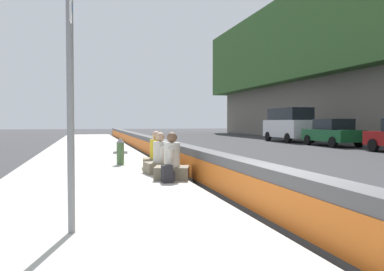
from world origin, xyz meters
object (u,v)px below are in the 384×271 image
backpack (167,174)px  parked_car_midline (289,124)px  route_sign_post (70,68)px  parked_car_fourth (332,132)px  fire_hydrant (120,151)px  seated_person_rear (156,157)px  seated_person_foreground (172,164)px  seated_person_middle (160,160)px

backpack → parked_car_midline: 22.88m
route_sign_post → parked_car_fourth: bearing=-41.6°
fire_hydrant → seated_person_rear: (-1.28, -0.97, -0.10)m
fire_hydrant → parked_car_midline: size_ratio=0.17×
parked_car_midline → backpack: bearing=145.1°
seated_person_foreground → parked_car_midline: bearing=-35.2°
seated_person_foreground → seated_person_rear: size_ratio=1.02×
route_sign_post → fire_hydrant: route_sign_post is taller
route_sign_post → seated_person_rear: 7.33m
seated_person_middle → backpack: bearing=175.6°
route_sign_post → fire_hydrant: size_ratio=4.09×
seated_person_foreground → backpack: (-0.51, 0.21, -0.16)m
parked_car_fourth → seated_person_foreground: bearing=134.4°
backpack → parked_car_fourth: size_ratio=0.09×
seated_person_foreground → backpack: size_ratio=2.86×
seated_person_foreground → parked_car_midline: parked_car_midline is taller
fire_hydrant → seated_person_foreground: bearing=-165.4°
fire_hydrant → backpack: (-4.19, -0.75, -0.25)m
fire_hydrant → parked_car_fourth: (8.96, -13.84, 0.27)m
route_sign_post → seated_person_middle: bearing=-20.9°
parked_car_midline → parked_car_fourth: bearing=-179.8°
fire_hydrant → parked_car_midline: (14.56, -13.83, 0.77)m
seated_person_rear → parked_car_midline: 20.41m
fire_hydrant → parked_car_midline: bearing=-43.5°
seated_person_middle → fire_hydrant: bearing=19.4°
seated_person_foreground → backpack: seated_person_foreground is taller
parked_car_fourth → seated_person_rear: bearing=128.5°
backpack → parked_car_fourth: parked_car_fourth is taller
backpack → parked_car_fourth: bearing=-44.9°
route_sign_post → seated_person_foreground: size_ratio=3.14×
fire_hydrant → seated_person_middle: bearing=-160.6°
seated_person_middle → backpack: size_ratio=2.78×
seated_person_foreground → seated_person_middle: size_ratio=1.03×
fire_hydrant → route_sign_post: bearing=171.3°
seated_person_middle → seated_person_rear: size_ratio=1.00×
seated_person_foreground → parked_car_fourth: size_ratio=0.25×
seated_person_foreground → parked_car_fourth: 18.05m
seated_person_foreground → seated_person_middle: bearing=3.8°
route_sign_post → backpack: route_sign_post is taller
fire_hydrant → seated_person_middle: seated_person_middle is taller
seated_person_middle → seated_person_foreground: bearing=-176.2°
seated_person_rear → parked_car_fourth: 16.45m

